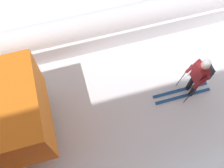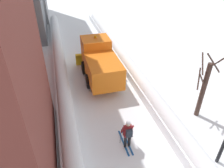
{
  "view_description": "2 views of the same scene",
  "coord_description": "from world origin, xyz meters",
  "px_view_note": "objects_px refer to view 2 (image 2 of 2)",
  "views": [
    {
      "loc": [
        -2.51,
        7.16,
        7.18
      ],
      "look_at": [
        0.17,
        6.4,
        1.63
      ],
      "focal_mm": 40.68,
      "sensor_mm": 36.0,
      "label": 1
    },
    {
      "loc": [
        -2.69,
        -3.13,
        8.82
      ],
      "look_at": [
        0.15,
        7.36,
        1.79
      ],
      "focal_mm": 33.5,
      "sensor_mm": 36.0,
      "label": 2
    }
  ],
  "objects_px": {
    "plow_truck": "(100,62)",
    "traffic_light_pole": "(42,135)",
    "bare_tree_near": "(203,88)",
    "skier": "(128,133)"
  },
  "relations": [
    {
      "from": "traffic_light_pole",
      "to": "plow_truck",
      "type": "bearing_deg",
      "value": 64.87
    },
    {
      "from": "skier",
      "to": "bare_tree_near",
      "type": "bearing_deg",
      "value": 14.06
    },
    {
      "from": "traffic_light_pole",
      "to": "bare_tree_near",
      "type": "bearing_deg",
      "value": 15.41
    },
    {
      "from": "plow_truck",
      "to": "traffic_light_pole",
      "type": "xyz_separation_m",
      "value": [
        -3.93,
        -8.37,
        1.61
      ]
    },
    {
      "from": "skier",
      "to": "traffic_light_pole",
      "type": "relative_size",
      "value": 0.41
    },
    {
      "from": "bare_tree_near",
      "to": "plow_truck",
      "type": "bearing_deg",
      "value": 129.55
    },
    {
      "from": "skier",
      "to": "traffic_light_pole",
      "type": "distance_m",
      "value": 4.49
    },
    {
      "from": "plow_truck",
      "to": "bare_tree_near",
      "type": "relative_size",
      "value": 1.37
    },
    {
      "from": "bare_tree_near",
      "to": "traffic_light_pole",
      "type": "bearing_deg",
      "value": -164.59
    },
    {
      "from": "traffic_light_pole",
      "to": "bare_tree_near",
      "type": "relative_size",
      "value": 1.01
    }
  ]
}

